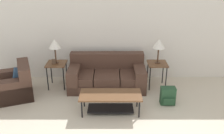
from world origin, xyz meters
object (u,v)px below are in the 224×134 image
couch (107,76)px  side_table_right (157,66)px  side_table_left (56,66)px  table_lamp_right (159,44)px  backpack (168,96)px  coffee_table (110,99)px  table_lamp_left (54,44)px  armchair (14,85)px

couch → side_table_right: couch is taller
side_table_left → table_lamp_right: 2.61m
side_table_left → side_table_right: 2.55m
side_table_left → backpack: side_table_left is taller
couch → backpack: couch is taller
side_table_right → backpack: (0.11, -0.89, -0.38)m
coffee_table → side_table_right: 1.71m
backpack → table_lamp_left: bearing=161.5°
armchair → table_lamp_left: size_ratio=1.93×
armchair → side_table_right: size_ratio=1.82×
side_table_right → armchair: bearing=-171.4°
couch → table_lamp_left: bearing=-179.7°
table_lamp_left → table_lamp_right: 2.55m
side_table_right → side_table_left: bearing=180.0°
armchair → backpack: (3.59, -0.36, -0.09)m
couch → armchair: couch is taller
table_lamp_left → side_table_left: bearing=0.0°
coffee_table → table_lamp_left: bearing=138.4°
side_table_right → table_lamp_left: size_ratio=1.06×
couch → coffee_table: (0.10, -1.22, 0.02)m
table_lamp_right → coffee_table: bearing=-133.9°
side_table_left → backpack: bearing=-18.5°
side_table_right → table_lamp_left: table_lamp_left is taller
armchair → side_table_left: bearing=29.6°
armchair → table_lamp_right: 3.61m
couch → side_table_left: couch is taller
armchair → coffee_table: armchair is taller
side_table_left → side_table_right: (2.55, 0.00, 0.00)m
side_table_left → table_lamp_right: table_lamp_right is taller
couch → table_lamp_right: 1.53m
side_table_left → side_table_right: same height
side_table_left → table_lamp_left: (0.00, 0.00, 0.57)m
table_lamp_right → backpack: bearing=-82.7°
side_table_right → backpack: 0.97m
backpack → couch: bearing=147.2°
couch → side_table_right: bearing=-0.3°
table_lamp_left → backpack: size_ratio=1.51×
side_table_left → table_lamp_right: size_ratio=1.06×
armchair → side_table_right: (3.47, 0.53, 0.28)m
couch → backpack: (1.39, -0.90, -0.09)m
armchair → table_lamp_left: bearing=29.6°
side_table_left → table_lamp_left: bearing=0.0°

